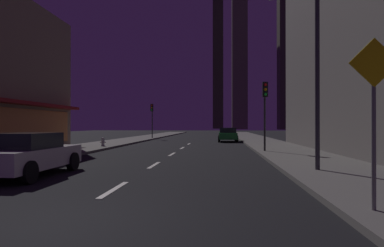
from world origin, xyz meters
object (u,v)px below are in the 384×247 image
at_px(traffic_light_far_left, 152,113).
at_px(fire_hydrant_far_left, 103,142).
at_px(car_parked_far, 228,135).
at_px(car_parked_near, 28,154).
at_px(pedestrian_crossing_sign, 374,108).
at_px(traffic_light_near_right, 265,101).
at_px(street_lamp_right, 293,30).

bearing_deg(traffic_light_far_left, fire_hydrant_far_left, -91.47).
bearing_deg(car_parked_far, car_parked_near, -107.23).
height_order(car_parked_near, traffic_light_far_left, traffic_light_far_left).
height_order(fire_hydrant_far_left, pedestrian_crossing_sign, pedestrian_crossing_sign).
xyz_separation_m(car_parked_far, fire_hydrant_far_left, (-9.50, -10.06, -0.29)).
bearing_deg(traffic_light_near_right, pedestrian_crossing_sign, -89.58).
bearing_deg(traffic_light_near_right, car_parked_near, -133.77).
xyz_separation_m(car_parked_near, pedestrian_crossing_sign, (9.20, -4.09, 1.28)).
height_order(car_parked_far, traffic_light_far_left, traffic_light_far_left).
relative_size(traffic_light_near_right, pedestrian_crossing_sign, 1.33).
distance_m(car_parked_near, street_lamp_right, 10.06).
xyz_separation_m(car_parked_near, car_parked_far, (7.20, 23.21, 0.00)).
distance_m(car_parked_far, pedestrian_crossing_sign, 27.40).
distance_m(car_parked_far, fire_hydrant_far_left, 13.84).
xyz_separation_m(fire_hydrant_far_left, traffic_light_far_left, (0.40, 15.57, 2.74)).
bearing_deg(street_lamp_right, traffic_light_far_left, 111.71).
distance_m(traffic_light_far_left, street_lamp_right, 29.47).
bearing_deg(traffic_light_far_left, traffic_light_near_right, -60.22).
bearing_deg(street_lamp_right, traffic_light_near_right, 89.15).
height_order(car_parked_far, street_lamp_right, street_lamp_right).
relative_size(car_parked_near, street_lamp_right, 0.64).
bearing_deg(traffic_light_near_right, fire_hydrant_far_left, 162.25).
distance_m(traffic_light_near_right, traffic_light_far_left, 22.15).
bearing_deg(traffic_light_far_left, street_lamp_right, -68.29).
height_order(car_parked_far, fire_hydrant_far_left, car_parked_far).
bearing_deg(pedestrian_crossing_sign, street_lamp_right, 92.30).
relative_size(traffic_light_far_left, pedestrian_crossing_sign, 1.33).
distance_m(fire_hydrant_far_left, pedestrian_crossing_sign, 20.78).
xyz_separation_m(traffic_light_near_right, pedestrian_crossing_sign, (0.10, -13.58, -1.18)).
bearing_deg(fire_hydrant_far_left, street_lamp_right, -46.17).
xyz_separation_m(fire_hydrant_far_left, traffic_light_near_right, (11.40, -3.65, 2.74)).
xyz_separation_m(car_parked_far, traffic_light_near_right, (1.90, -13.71, 2.45)).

